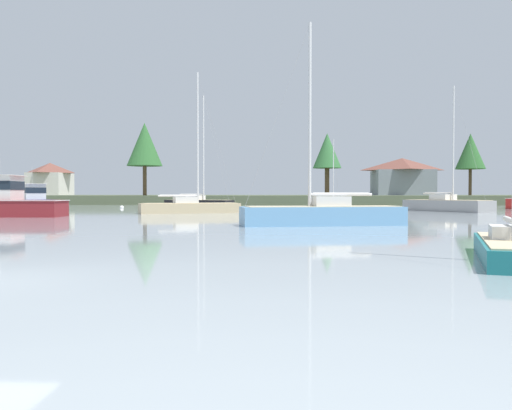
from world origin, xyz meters
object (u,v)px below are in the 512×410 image
(sailboat_cream, at_px, (332,206))
(mooring_buoy_red, at_px, (56,206))
(sailboat_teal, at_px, (512,253))
(mooring_buoy_white, at_px, (122,207))
(sailboat_skyblue, at_px, (322,220))
(sailboat_grey, at_px, (446,208))
(mooring_buoy_yellow, at_px, (271,209))
(mooring_buoy_green, at_px, (490,206))
(sailboat_sand, at_px, (190,210))
(sailboat_black, at_px, (199,206))
(cruiser_navy, at_px, (31,204))

(sailboat_cream, height_order, mooring_buoy_red, sailboat_cream)
(sailboat_cream, distance_m, mooring_buoy_red, 38.79)
(sailboat_teal, height_order, mooring_buoy_white, sailboat_teal)
(sailboat_skyblue, height_order, sailboat_cream, sailboat_skyblue)
(sailboat_grey, relative_size, mooring_buoy_yellow, 33.12)
(sailboat_cream, distance_m, sailboat_grey, 16.56)
(sailboat_cream, distance_m, mooring_buoy_green, 26.45)
(sailboat_sand, height_order, mooring_buoy_white, sailboat_sand)
(mooring_buoy_red, bearing_deg, sailboat_skyblue, -50.94)
(sailboat_sand, bearing_deg, sailboat_cream, 52.21)
(sailboat_skyblue, relative_size, mooring_buoy_green, 25.85)
(sailboat_skyblue, xyz_separation_m, mooring_buoy_red, (-34.59, 42.62, -0.20))
(mooring_buoy_white, bearing_deg, mooring_buoy_yellow, -12.03)
(mooring_buoy_white, bearing_deg, sailboat_cream, 5.96)
(sailboat_sand, xyz_separation_m, sailboat_cream, (15.08, 19.45, -0.09))
(sailboat_sand, relative_size, mooring_buoy_red, 25.82)
(sailboat_skyblue, relative_size, sailboat_sand, 0.89)
(sailboat_sand, bearing_deg, sailboat_black, 96.29)
(sailboat_skyblue, xyz_separation_m, cruiser_navy, (-31.00, 27.81, 0.38))
(sailboat_black, bearing_deg, sailboat_sand, -83.71)
(cruiser_navy, bearing_deg, mooring_buoy_yellow, 7.28)
(mooring_buoy_yellow, xyz_separation_m, mooring_buoy_green, (31.88, 17.71, 0.01))
(sailboat_skyblue, distance_m, sailboat_sand, 21.75)
(sailboat_cream, bearing_deg, sailboat_grey, -49.27)
(sailboat_teal, bearing_deg, sailboat_cream, 90.09)
(sailboat_skyblue, bearing_deg, sailboat_sand, 120.79)
(mooring_buoy_yellow, height_order, mooring_buoy_red, mooring_buoy_red)
(sailboat_black, height_order, sailboat_teal, sailboat_black)
(mooring_buoy_green, relative_size, mooring_buoy_white, 0.88)
(mooring_buoy_green, bearing_deg, sailboat_cream, -155.75)
(cruiser_navy, relative_size, sailboat_sand, 0.66)
(mooring_buoy_green, xyz_separation_m, mooring_buoy_white, (-50.90, -13.66, 0.01))
(sailboat_teal, relative_size, mooring_buoy_white, 17.46)
(mooring_buoy_yellow, distance_m, mooring_buoy_red, 32.79)
(mooring_buoy_yellow, height_order, mooring_buoy_white, mooring_buoy_white)
(sailboat_grey, bearing_deg, mooring_buoy_white, 165.46)
(sailboat_skyblue, height_order, sailboat_grey, sailboat_grey)
(sailboat_skyblue, xyz_separation_m, mooring_buoy_green, (28.05, 48.99, -0.21))
(sailboat_skyblue, height_order, mooring_buoy_green, sailboat_skyblue)
(sailboat_black, relative_size, sailboat_cream, 1.57)
(sailboat_sand, relative_size, mooring_buoy_yellow, 33.56)
(sailboat_black, height_order, mooring_buoy_white, sailboat_black)
(cruiser_navy, bearing_deg, mooring_buoy_green, 19.73)
(sailboat_teal, xyz_separation_m, cruiser_navy, (-35.03, 43.92, 0.47))
(sailboat_cream, relative_size, mooring_buoy_yellow, 22.57)
(cruiser_navy, bearing_deg, mooring_buoy_white, 42.69)
(sailboat_sand, xyz_separation_m, mooring_buoy_white, (-11.71, 16.65, -0.21))
(sailboat_cream, height_order, mooring_buoy_white, sailboat_cream)
(sailboat_black, distance_m, sailboat_grey, 29.06)
(cruiser_navy, bearing_deg, sailboat_cream, 16.46)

